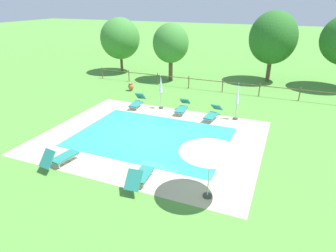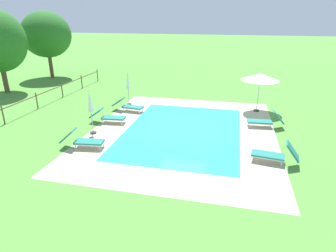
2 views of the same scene
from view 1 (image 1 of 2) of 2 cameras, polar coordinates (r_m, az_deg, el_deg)
ground_plane at (r=16.30m, az=-3.25°, el=-2.15°), size 160.00×160.00×0.00m
pool_deck_paving at (r=16.30m, az=-3.25°, el=-2.14°), size 11.90×9.45×0.01m
swimming_pool_water at (r=16.30m, az=-3.25°, el=-2.14°), size 8.34×5.89×0.01m
pool_coping_rim at (r=16.29m, az=-3.25°, el=-2.13°), size 8.82×6.37×0.01m
sun_lounger_north_near_steps at (r=19.72m, az=2.81°, el=3.72°), size 0.76×2.05×0.82m
sun_lounger_north_mid at (r=12.21m, az=-5.45°, el=-9.71°), size 0.75×1.93×0.96m
sun_lounger_north_far at (r=18.80m, az=8.74°, el=2.45°), size 0.81×2.06×0.83m
sun_lounger_north_end at (r=14.35m, az=-20.35°, el=-5.76°), size 0.86×1.91×1.00m
sun_lounger_south_near_corner at (r=20.82m, az=-6.04°, el=4.73°), size 0.85×2.02×0.89m
patio_umbrella_open_foreground at (r=10.64m, az=8.30°, el=-4.11°), size 2.30×2.30×2.43m
patio_umbrella_closed_row_west at (r=20.06m, az=-1.41°, el=7.70°), size 0.32×0.32×2.37m
patio_umbrella_closed_row_mid_west at (r=18.64m, az=13.40°, el=5.56°), size 0.32×0.32×2.39m
terracotta_urn_near_fence at (r=24.69m, az=-7.24°, el=7.65°), size 0.46×0.46×0.65m
perimeter_fence at (r=24.79m, az=7.31°, el=8.50°), size 20.49×0.08×1.05m
tree_far_west at (r=27.29m, az=0.53°, el=15.83°), size 3.23×3.23×5.14m
tree_west_mid at (r=30.85m, az=-9.33°, el=16.49°), size 3.90×3.90×5.42m
tree_centre at (r=28.36m, az=19.81°, el=15.88°), size 4.15×4.15×6.18m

